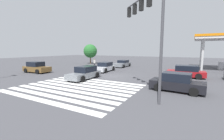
{
  "coord_description": "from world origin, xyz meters",
  "views": [
    {
      "loc": [
        9.23,
        -16.94,
        3.45
      ],
      "look_at": [
        0.0,
        0.0,
        0.81
      ],
      "focal_mm": 24.0,
      "sensor_mm": 36.0,
      "label": 1
    }
  ],
  "objects": [
    {
      "name": "car_2",
      "position": [
        8.13,
        -3.59,
        0.72
      ],
      "size": [
        4.35,
        2.27,
        1.54
      ],
      "rotation": [
        0.0,
        0.0,
        -0.07
      ],
      "color": "black",
      "rests_on": "ground_plane"
    },
    {
      "name": "traffic_signal_mast",
      "position": [
        6.13,
        -6.13,
        5.61
      ],
      "size": [
        3.93,
        3.93,
        7.49
      ],
      "rotation": [
        0.0,
        0.0,
        2.36
      ],
      "color": "#47474C",
      "rests_on": "ground_plane"
    },
    {
      "name": "tree_corner_a",
      "position": [
        -13.03,
        12.82,
        3.08
      ],
      "size": [
        3.28,
        3.28,
        4.73
      ],
      "color": "brown",
      "rests_on": "ground_plane"
    },
    {
      "name": "crosswalk_markings",
      "position": [
        0.0,
        -6.79,
        0.0
      ],
      "size": [
        10.68,
        8.2,
        0.01
      ],
      "rotation": [
        0.0,
        0.0,
        1.57
      ],
      "color": "silver",
      "rests_on": "ground_plane"
    },
    {
      "name": "ground_plane",
      "position": [
        0.0,
        0.0,
        0.0
      ],
      "size": [
        115.7,
        115.7,
        0.0
      ],
      "primitive_type": "plane",
      "color": "#47474C"
    },
    {
      "name": "car_6",
      "position": [
        8.51,
        3.64,
        0.73
      ],
      "size": [
        4.44,
        2.3,
        1.51
      ],
      "rotation": [
        0.0,
        0.0,
        3.2
      ],
      "color": "maroon",
      "rests_on": "ground_plane"
    },
    {
      "name": "gas_station_canopy",
      "position": [
        13.47,
        14.52,
        5.28
      ],
      "size": [
        8.66,
        8.66,
        5.86
      ],
      "color": "silver",
      "rests_on": "ground_plane"
    },
    {
      "name": "pedestrian",
      "position": [
        -7.94,
        7.3,
        0.9
      ],
      "size": [
        0.41,
        0.41,
        1.62
      ],
      "rotation": [
        0.0,
        0.0,
        -0.74
      ],
      "color": "#38383D",
      "rests_on": "ground_plane"
    },
    {
      "name": "car_3",
      "position": [
        -3.25,
        10.44,
        0.63
      ],
      "size": [
        2.15,
        4.6,
        1.34
      ],
      "rotation": [
        0.0,
        0.0,
        -1.58
      ],
      "color": "gray",
      "rests_on": "ground_plane"
    },
    {
      "name": "car_0",
      "position": [
        -1.96,
        -3.16,
        0.7
      ],
      "size": [
        2.13,
        4.65,
        1.5
      ],
      "rotation": [
        0.0,
        0.0,
        -1.54
      ],
      "color": "gray",
      "rests_on": "ground_plane"
    },
    {
      "name": "car_5",
      "position": [
        -3.14,
        3.3,
        0.69
      ],
      "size": [
        2.34,
        4.6,
        1.46
      ],
      "rotation": [
        0.0,
        0.0,
        -1.5
      ],
      "color": "silver",
      "rests_on": "ground_plane"
    },
    {
      "name": "car_1",
      "position": [
        -11.53,
        -2.68,
        0.76
      ],
      "size": [
        4.25,
        2.23,
        1.64
      ],
      "rotation": [
        0.0,
        0.0,
        0.04
      ],
      "color": "brown",
      "rests_on": "ground_plane"
    }
  ]
}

